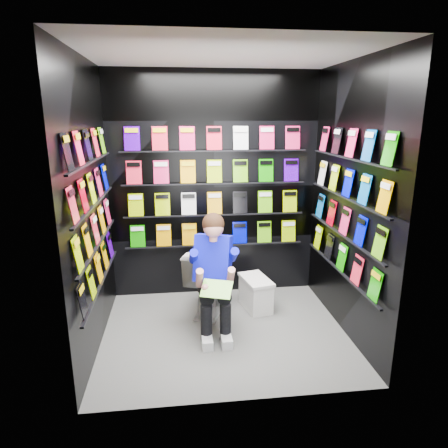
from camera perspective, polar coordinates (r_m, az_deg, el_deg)
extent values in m
plane|color=#595957|center=(4.15, 0.09, -15.22)|extent=(2.40, 2.40, 0.00)
plane|color=white|center=(3.61, 0.11, 23.16)|extent=(2.40, 2.40, 0.00)
cube|color=black|center=(4.64, -1.41, 5.27)|extent=(2.40, 0.04, 2.60)
cube|color=black|center=(2.71, 2.66, -1.99)|extent=(2.40, 0.04, 2.60)
cube|color=black|center=(3.72, -18.60, 1.98)|extent=(0.04, 2.00, 2.60)
cube|color=black|center=(3.99, 17.50, 2.93)|extent=(0.04, 2.00, 2.60)
imported|color=silver|center=(4.42, -2.03, -7.88)|extent=(0.65, 0.85, 0.73)
cube|color=silver|center=(4.55, 4.54, -10.01)|extent=(0.33, 0.48, 0.33)
cube|color=silver|center=(4.48, 4.59, -7.92)|extent=(0.35, 0.50, 0.03)
cube|color=green|center=(3.67, -1.07, -9.27)|extent=(0.32, 0.25, 0.12)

